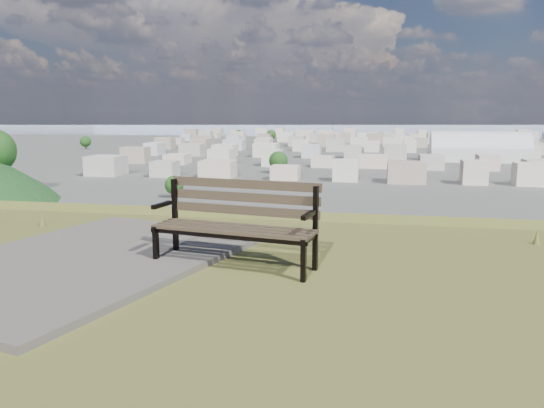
# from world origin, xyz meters

# --- Properties ---
(park_bench) EXTENTS (1.69, 0.78, 0.85)m
(park_bench) POSITION_xyz_m (-0.82, 1.70, 25.48)
(park_bench) COLOR #453927
(park_bench) RESTS_ON hilltop_mesa
(gravel_patch) EXTENTS (3.30, 4.03, 0.07)m
(gravel_patch) POSITION_xyz_m (-2.40, 1.49, 25.03)
(gravel_patch) COLOR #5D5651
(gravel_patch) RESTS_ON hilltop_mesa
(grass_tufts) EXTENTS (12.49, 7.38, 0.28)m
(grass_tufts) POSITION_xyz_m (-0.41, -0.52, 25.12)
(grass_tufts) COLOR brown
(grass_tufts) RESTS_ON hilltop_mesa
(arena) EXTENTS (49.97, 22.06, 20.89)m
(arena) POSITION_xyz_m (54.68, 294.76, 4.93)
(arena) COLOR silver
(arena) RESTS_ON ground
(city_blocks) EXTENTS (395.00, 361.00, 7.00)m
(city_blocks) POSITION_xyz_m (0.00, 394.44, 3.50)
(city_blocks) COLOR beige
(city_blocks) RESTS_ON ground
(city_trees) EXTENTS (406.52, 387.20, 9.98)m
(city_trees) POSITION_xyz_m (-26.39, 319.00, 4.83)
(city_trees) COLOR #322319
(city_trees) RESTS_ON ground
(bay_water) EXTENTS (2400.00, 700.00, 0.12)m
(bay_water) POSITION_xyz_m (0.00, 900.00, 0.00)
(bay_water) COLOR #90A4B8
(bay_water) RESTS_ON ground
(far_hills) EXTENTS (2050.00, 340.00, 60.00)m
(far_hills) POSITION_xyz_m (-60.92, 1402.93, 25.47)
(far_hills) COLOR #9099B2
(far_hills) RESTS_ON ground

